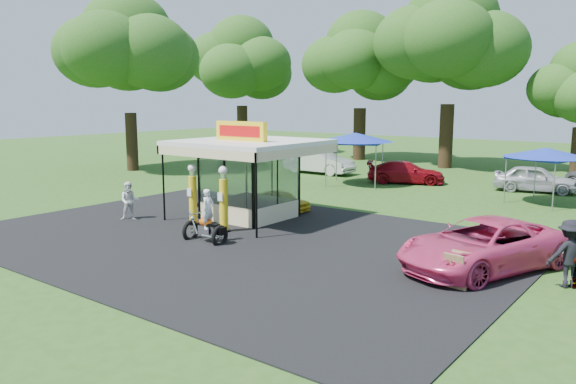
% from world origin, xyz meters
% --- Properties ---
extents(ground, '(120.00, 120.00, 0.00)m').
position_xyz_m(ground, '(0.00, 0.00, 0.00)').
color(ground, '#264F18').
rests_on(ground, ground).
extents(asphalt_apron, '(20.00, 14.00, 0.04)m').
position_xyz_m(asphalt_apron, '(0.00, 2.00, 0.02)').
color(asphalt_apron, black).
rests_on(asphalt_apron, ground).
extents(gas_station_kiosk, '(5.40, 5.40, 4.18)m').
position_xyz_m(gas_station_kiosk, '(-2.00, 4.99, 1.78)').
color(gas_station_kiosk, white).
rests_on(gas_station_kiosk, ground).
extents(gas_pump_left, '(0.47, 0.47, 2.52)m').
position_xyz_m(gas_pump_left, '(-2.98, 2.63, 1.21)').
color(gas_pump_left, black).
rests_on(gas_pump_left, ground).
extents(gas_pump_right, '(0.48, 0.48, 2.58)m').
position_xyz_m(gas_pump_right, '(-1.12, 2.48, 1.24)').
color(gas_pump_right, black).
rests_on(gas_pump_right, ground).
extents(motorcycle, '(1.72, 0.86, 2.03)m').
position_xyz_m(motorcycle, '(-0.49, 0.96, 0.79)').
color(motorcycle, black).
rests_on(motorcycle, ground).
extents(spare_tires, '(0.83, 0.65, 0.67)m').
position_xyz_m(spare_tires, '(-3.90, 3.74, 0.32)').
color(spare_tires, black).
rests_on(spare_tires, ground).
extents(a_frame_sign, '(0.60, 0.58, 1.03)m').
position_xyz_m(a_frame_sign, '(8.47, 1.43, 0.52)').
color(a_frame_sign, '#593819').
rests_on(a_frame_sign, ground).
extents(kiosk_car, '(2.82, 1.13, 0.96)m').
position_xyz_m(kiosk_car, '(-2.00, 7.20, 0.48)').
color(kiosk_car, yellow).
rests_on(kiosk_car, ground).
extents(pink_sedan, '(4.45, 6.12, 1.55)m').
position_xyz_m(pink_sedan, '(8.43, 3.62, 0.77)').
color(pink_sedan, '#DD3C74').
rests_on(pink_sedan, ground).
extents(spectator_west, '(0.99, 1.01, 1.64)m').
position_xyz_m(spectator_west, '(-5.88, 1.71, 0.82)').
color(spectator_west, white).
rests_on(spectator_west, ground).
extents(spectator_east_a, '(1.37, 1.33, 1.88)m').
position_xyz_m(spectator_east_a, '(10.79, 3.51, 0.94)').
color(spectator_east_a, black).
rests_on(spectator_east_a, ground).
extents(bg_car_a, '(5.01, 1.81, 1.64)m').
position_xyz_m(bg_car_a, '(-8.07, 19.21, 0.82)').
color(bg_car_a, silver).
rests_on(bg_car_a, ground).
extents(bg_car_b, '(5.03, 3.73, 1.35)m').
position_xyz_m(bg_car_b, '(-1.26, 18.61, 0.68)').
color(bg_car_b, maroon).
rests_on(bg_car_b, ground).
extents(bg_car_c, '(4.58, 2.49, 1.48)m').
position_xyz_m(bg_car_c, '(5.91, 19.95, 0.74)').
color(bg_car_c, '#B2B1B6').
rests_on(bg_car_c, ground).
extents(tent_west, '(4.47, 4.47, 3.12)m').
position_xyz_m(tent_west, '(-3.47, 16.26, 2.83)').
color(tent_west, gray).
rests_on(tent_west, ground).
extents(tent_east, '(3.96, 3.96, 2.77)m').
position_xyz_m(tent_east, '(7.15, 16.35, 2.50)').
color(tent_east, gray).
rests_on(tent_east, ground).
extents(oak_far_a, '(10.63, 10.63, 12.60)m').
position_xyz_m(oak_far_a, '(-22.90, 27.83, 8.02)').
color(oak_far_a, black).
rests_on(oak_far_a, ground).
extents(oak_far_b, '(10.12, 10.12, 12.08)m').
position_xyz_m(oak_far_b, '(-10.57, 28.98, 7.71)').
color(oak_far_b, black).
rests_on(oak_far_b, ground).
extents(oak_far_c, '(11.39, 11.39, 13.42)m').
position_xyz_m(oak_far_c, '(-2.42, 27.75, 8.52)').
color(oak_far_c, black).
rests_on(oak_far_c, ground).
extents(oak_near, '(10.62, 10.62, 12.23)m').
position_xyz_m(oak_near, '(-19.83, 12.51, 7.67)').
color(oak_near, black).
rests_on(oak_near, ground).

